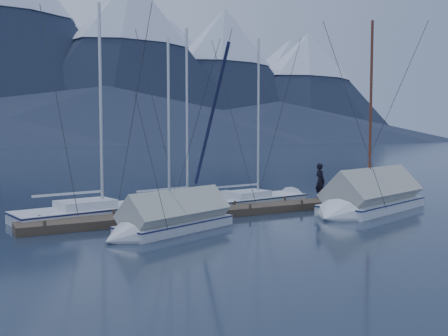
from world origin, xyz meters
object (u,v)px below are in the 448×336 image
at_px(sailboat_open_right, 265,200).
at_px(sailboat_covered_far, 167,222).
at_px(sailboat_covered_near, 367,201).
at_px(sailboat_open_mid, 196,205).
at_px(sailboat_open_left, 114,212).
at_px(person, 320,181).

xyz_separation_m(sailboat_open_right, sailboat_covered_far, (-7.64, -4.73, 0.22)).
bearing_deg(sailboat_covered_near, sailboat_open_mid, 143.80).
height_order(sailboat_open_left, sailboat_open_right, sailboat_open_left).
distance_m(sailboat_open_right, person, 3.16).
distance_m(sailboat_open_mid, sailboat_covered_far, 6.13).
height_order(sailboat_open_left, person, sailboat_open_left).
height_order(sailboat_open_right, sailboat_covered_far, sailboat_open_right).
bearing_deg(person, sailboat_open_right, 58.83).
distance_m(sailboat_open_mid, sailboat_open_right, 4.08).
xyz_separation_m(sailboat_covered_near, sailboat_covered_far, (-10.43, 0.04, -0.11)).
bearing_deg(sailboat_covered_far, sailboat_open_right, 31.77).
bearing_deg(sailboat_covered_far, person, 16.16).
height_order(sailboat_open_mid, sailboat_covered_near, sailboat_covered_near).
xyz_separation_m(sailboat_open_mid, person, (6.38, -2.10, 1.11)).
height_order(sailboat_open_mid, sailboat_covered_far, sailboat_open_mid).
bearing_deg(sailboat_open_mid, sailboat_covered_near, -36.20).
xyz_separation_m(sailboat_open_right, sailboat_covered_near, (2.79, -4.78, 0.34)).
distance_m(sailboat_open_mid, person, 6.81).
bearing_deg(sailboat_covered_near, sailboat_covered_far, 179.76).
distance_m(sailboat_covered_near, person, 3.07).
relative_size(sailboat_open_right, person, 5.14).
bearing_deg(sailboat_open_left, sailboat_covered_near, -22.88).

